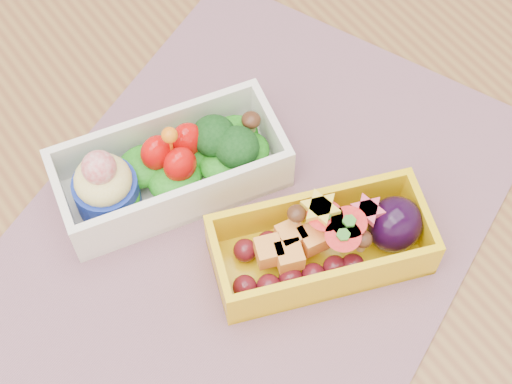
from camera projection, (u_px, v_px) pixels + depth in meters
table at (239, 237)px, 0.80m from camera, size 1.20×0.80×0.75m
placemat at (252, 224)px, 0.69m from camera, size 0.55×0.49×0.00m
bento_white at (169, 168)px, 0.69m from camera, size 0.21×0.13×0.08m
bento_yellow at (326, 243)px, 0.65m from camera, size 0.19×0.14×0.06m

